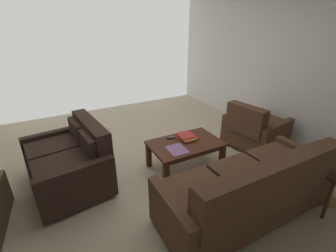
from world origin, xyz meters
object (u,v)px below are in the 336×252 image
object	(u,v)px
coffee_table	(185,146)
loose_magazine	(177,150)
tv_remote	(172,138)
end_table	(324,170)
armchair_side	(254,129)
sofa_main	(250,190)
loveseat_near	(71,161)
book_stack	(186,137)

from	to	relation	value
coffee_table	loose_magazine	distance (m)	0.26
tv_remote	loose_magazine	bearing A→B (deg)	72.19
end_table	armchair_side	size ratio (longest dim) A/B	0.54
sofa_main	coffee_table	world-z (taller)	sofa_main
sofa_main	end_table	world-z (taller)	sofa_main
coffee_table	end_table	world-z (taller)	end_table
sofa_main	tv_remote	distance (m)	1.39
loveseat_near	coffee_table	size ratio (longest dim) A/B	1.29
end_table	armchair_side	world-z (taller)	armchair_side
sofa_main	end_table	distance (m)	0.99
loose_magazine	coffee_table	bearing A→B (deg)	-148.37
armchair_side	loose_magazine	xyz separation A→B (m)	(1.60, 0.11, 0.09)
coffee_table	tv_remote	distance (m)	0.25
coffee_table	armchair_side	bearing A→B (deg)	179.65
book_stack	tv_remote	bearing A→B (deg)	-31.24
sofa_main	loose_magazine	bearing A→B (deg)	-72.73
end_table	armchair_side	xyz separation A→B (m)	(-0.32, -1.35, -0.10)
coffee_table	armchair_side	xyz separation A→B (m)	(-1.39, 0.01, -0.02)
coffee_table	loose_magazine	size ratio (longest dim) A/B	3.46
coffee_table	end_table	distance (m)	1.73
tv_remote	coffee_table	bearing A→B (deg)	117.02
loveseat_near	armchair_side	world-z (taller)	loveseat_near
sofa_main	tv_remote	size ratio (longest dim) A/B	12.46
loveseat_near	coffee_table	distance (m)	1.58
end_table	book_stack	bearing A→B (deg)	-55.78
loveseat_near	book_stack	xyz separation A→B (m)	(-1.61, 0.29, 0.10)
coffee_table	sofa_main	bearing A→B (deg)	95.21
sofa_main	loveseat_near	size ratio (longest dim) A/B	1.52
coffee_table	tv_remote	xyz separation A→B (m)	(0.11, -0.21, 0.08)
end_table	armchair_side	distance (m)	1.39
book_stack	tv_remote	size ratio (longest dim) A/B	2.12
sofa_main	coffee_table	xyz separation A→B (m)	(0.11, -1.16, -0.02)
loveseat_near	book_stack	distance (m)	1.63
armchair_side	tv_remote	bearing A→B (deg)	-8.40
sofa_main	armchair_side	bearing A→B (deg)	-138.09
sofa_main	loose_magazine	size ratio (longest dim) A/B	6.75
loveseat_near	armchair_side	xyz separation A→B (m)	(-2.92, 0.40, -0.02)
loveseat_near	coffee_table	xyz separation A→B (m)	(-1.53, 0.39, 0.00)
coffee_table	tv_remote	bearing A→B (deg)	-62.98
loveseat_near	tv_remote	bearing A→B (deg)	172.90
armchair_side	loose_magazine	world-z (taller)	armchair_side
book_stack	tv_remote	xyz separation A→B (m)	(0.18, -0.11, -0.02)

